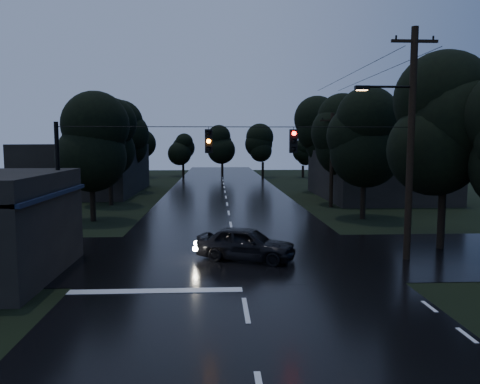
{
  "coord_description": "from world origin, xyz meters",
  "views": [
    {
      "loc": [
        -0.88,
        -8.85,
        5.13
      ],
      "look_at": [
        0.34,
        15.32,
        2.58
      ],
      "focal_mm": 35.0,
      "sensor_mm": 36.0,
      "label": 1
    }
  ],
  "objects": [
    {
      "name": "car",
      "position": [
        0.4,
        11.24,
        0.74
      ],
      "size": [
        4.67,
        3.16,
        1.48
      ],
      "primitive_type": "imported",
      "rotation": [
        0.0,
        0.0,
        1.21
      ],
      "color": "black",
      "rests_on": "ground"
    },
    {
      "name": "utility_pole_far",
      "position": [
        8.3,
        28.0,
        3.88
      ],
      "size": [
        2.0,
        0.3,
        7.5
      ],
      "color": "black",
      "rests_on": "ground"
    },
    {
      "name": "main_road",
      "position": [
        0.0,
        30.0,
        0.0
      ],
      "size": [
        12.0,
        120.0,
        0.02
      ],
      "primitive_type": "cube",
      "color": "black",
      "rests_on": "ground"
    },
    {
      "name": "anchor_pole_left",
      "position": [
        -7.5,
        11.0,
        3.0
      ],
      "size": [
        0.18,
        0.18,
        6.0
      ],
      "primitive_type": "cylinder",
      "color": "black",
      "rests_on": "ground"
    },
    {
      "name": "tree_right_a",
      "position": [
        9.0,
        22.0,
        5.62
      ],
      "size": [
        4.2,
        4.2,
        8.85
      ],
      "color": "black",
      "rests_on": "ground"
    },
    {
      "name": "tree_left_c",
      "position": [
        -10.2,
        40.0,
        5.99
      ],
      "size": [
        4.48,
        4.48,
        9.44
      ],
      "color": "black",
      "rests_on": "ground"
    },
    {
      "name": "tree_right_b",
      "position": [
        9.6,
        30.0,
        5.99
      ],
      "size": [
        4.48,
        4.48,
        9.44
      ],
      "color": "black",
      "rests_on": "ground"
    },
    {
      "name": "tree_left_b",
      "position": [
        -9.6,
        30.0,
        5.62
      ],
      "size": [
        4.2,
        4.2,
        8.85
      ],
      "color": "black",
      "rests_on": "ground"
    },
    {
      "name": "building_far_left",
      "position": [
        -14.0,
        40.0,
        2.5
      ],
      "size": [
        10.0,
        16.0,
        5.0
      ],
      "primitive_type": "cube",
      "color": "black",
      "rests_on": "ground"
    },
    {
      "name": "tree_left_a",
      "position": [
        -9.0,
        22.0,
        5.24
      ],
      "size": [
        3.92,
        3.92,
        8.26
      ],
      "color": "black",
      "rests_on": "ground"
    },
    {
      "name": "tree_corner_near",
      "position": [
        10.0,
        13.0,
        5.99
      ],
      "size": [
        4.48,
        4.48,
        9.44
      ],
      "color": "black",
      "rests_on": "ground"
    },
    {
      "name": "span_signals",
      "position": [
        0.56,
        10.99,
        5.24
      ],
      "size": [
        15.0,
        0.37,
        1.12
      ],
      "color": "black",
      "rests_on": "ground"
    },
    {
      "name": "utility_pole_main",
      "position": [
        7.41,
        11.0,
        5.26
      ],
      "size": [
        3.5,
        0.3,
        10.0
      ],
      "color": "black",
      "rests_on": "ground"
    },
    {
      "name": "tree_right_c",
      "position": [
        10.2,
        40.0,
        6.37
      ],
      "size": [
        4.76,
        4.76,
        10.03
      ],
      "color": "black",
      "rests_on": "ground"
    },
    {
      "name": "cross_street",
      "position": [
        0.0,
        12.0,
        0.0
      ],
      "size": [
        60.0,
        9.0,
        0.02
      ],
      "primitive_type": "cube",
      "color": "black",
      "rests_on": "ground"
    },
    {
      "name": "building_far_right",
      "position": [
        14.0,
        34.0,
        2.2
      ],
      "size": [
        10.0,
        14.0,
        4.4
      ],
      "primitive_type": "cube",
      "color": "black",
      "rests_on": "ground"
    }
  ]
}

